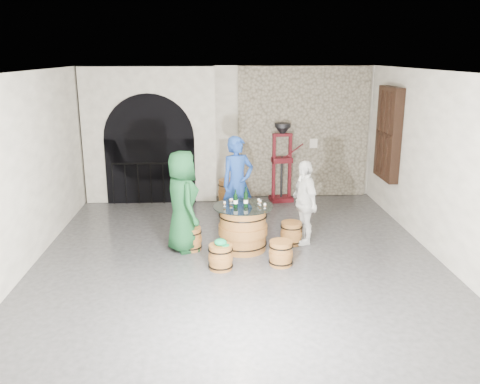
{
  "coord_description": "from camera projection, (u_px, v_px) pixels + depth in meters",
  "views": [
    {
      "loc": [
        -0.4,
        -8.34,
        3.48
      ],
      "look_at": [
        0.07,
        0.52,
        1.05
      ],
      "focal_mm": 38.0,
      "sensor_mm": 36.0,
      "label": 1
    }
  ],
  "objects": [
    {
      "name": "control_box",
      "position": [
        313.0,
        143.0,
        12.44
      ],
      "size": [
        0.18,
        0.1,
        0.22
      ],
      "primitive_type": "cube",
      "color": "silver",
      "rests_on": "wall_back"
    },
    {
      "name": "tasting_glass_f",
      "position": [
        231.0,
        201.0,
        9.25
      ],
      "size": [
        0.05,
        0.05,
        0.1
      ],
      "primitive_type": null,
      "color": "#B36722",
      "rests_on": "barrel_table"
    },
    {
      "name": "barrel_table",
      "position": [
        243.0,
        228.0,
        9.22
      ],
      "size": [
        1.08,
        1.08,
        0.83
      ],
      "color": "#925C2A",
      "rests_on": "ground"
    },
    {
      "name": "wall_back",
      "position": [
        230.0,
        133.0,
        12.41
      ],
      "size": [
        8.0,
        0.0,
        8.0
      ],
      "primitive_type": "plane",
      "rotation": [
        1.57,
        0.0,
        0.0
      ],
      "color": "silver",
      "rests_on": "ground"
    },
    {
      "name": "person_green",
      "position": [
        182.0,
        201.0,
        9.07
      ],
      "size": [
        0.87,
        1.05,
        1.84
      ],
      "primitive_type": "imported",
      "rotation": [
        0.0,
        0.0,
        1.94
      ],
      "color": "#134421",
      "rests_on": "ground"
    },
    {
      "name": "barrel_stool_right",
      "position": [
        291.0,
        233.0,
        9.55
      ],
      "size": [
        0.42,
        0.42,
        0.43
      ],
      "color": "#925C2A",
      "rests_on": "ground"
    },
    {
      "name": "barrel_stool_left",
      "position": [
        191.0,
        239.0,
        9.26
      ],
      "size": [
        0.42,
        0.42,
        0.43
      ],
      "color": "#925C2A",
      "rests_on": "ground"
    },
    {
      "name": "tasting_glass_e",
      "position": [
        265.0,
        206.0,
        8.95
      ],
      "size": [
        0.05,
        0.05,
        0.1
      ],
      "primitive_type": null,
      "color": "#B36722",
      "rests_on": "barrel_table"
    },
    {
      "name": "wine_bottle_left",
      "position": [
        236.0,
        200.0,
        9.01
      ],
      "size": [
        0.08,
        0.08,
        0.32
      ],
      "color": "black",
      "rests_on": "barrel_table"
    },
    {
      "name": "person_blue",
      "position": [
        238.0,
        183.0,
        10.18
      ],
      "size": [
        0.83,
        0.71,
        1.91
      ],
      "primitive_type": "imported",
      "rotation": [
        0.0,
        0.0,
        0.44
      ],
      "color": "navy",
      "rests_on": "ground"
    },
    {
      "name": "corking_press",
      "position": [
        282.0,
        156.0,
        12.11
      ],
      "size": [
        0.8,
        0.49,
        1.89
      ],
      "rotation": [
        0.0,
        0.0,
        0.15
      ],
      "color": "#540E17",
      "rests_on": "ground"
    },
    {
      "name": "side_barrel",
      "position": [
        228.0,
        193.0,
        11.88
      ],
      "size": [
        0.48,
        0.48,
        0.64
      ],
      "rotation": [
        0.0,
        0.0,
        0.4
      ],
      "color": "#925C2A",
      "rests_on": "ground"
    },
    {
      "name": "tasting_glass_c",
      "position": [
        232.0,
        201.0,
        9.25
      ],
      "size": [
        0.05,
        0.05,
        0.1
      ],
      "primitive_type": null,
      "color": "#B36722",
      "rests_on": "barrel_table"
    },
    {
      "name": "green_cap",
      "position": [
        221.0,
        242.0,
        8.36
      ],
      "size": [
        0.25,
        0.2,
        0.11
      ],
      "color": "#0C8648",
      "rests_on": "barrel_stool_near_left"
    },
    {
      "name": "wine_bottle_right",
      "position": [
        246.0,
        198.0,
        9.17
      ],
      "size": [
        0.08,
        0.08,
        0.32
      ],
      "color": "black",
      "rests_on": "barrel_table"
    },
    {
      "name": "tasting_glass_b",
      "position": [
        260.0,
        203.0,
        9.15
      ],
      "size": [
        0.05,
        0.05,
        0.1
      ],
      "primitive_type": null,
      "color": "#B36722",
      "rests_on": "barrel_table"
    },
    {
      "name": "wall_right",
      "position": [
        440.0,
        166.0,
        8.73
      ],
      "size": [
        0.0,
        8.0,
        8.0
      ],
      "primitive_type": "plane",
      "rotation": [
        1.57,
        0.0,
        -1.57
      ],
      "color": "silver",
      "rests_on": "ground"
    },
    {
      "name": "tasting_glass_d",
      "position": [
        259.0,
        201.0,
        9.24
      ],
      "size": [
        0.05,
        0.05,
        0.1
      ],
      "primitive_type": null,
      "color": "#B36722",
      "rests_on": "barrel_table"
    },
    {
      "name": "ceiling",
      "position": [
        237.0,
        71.0,
        8.13
      ],
      "size": [
        8.0,
        8.0,
        0.0
      ],
      "primitive_type": "plane",
      "rotation": [
        3.14,
        0.0,
        0.0
      ],
      "color": "beige",
      "rests_on": "wall_back"
    },
    {
      "name": "arched_opening",
      "position": [
        150.0,
        136.0,
        12.06
      ],
      "size": [
        3.1,
        0.6,
        3.19
      ],
      "color": "silver",
      "rests_on": "ground"
    },
    {
      "name": "wine_bottle_center",
      "position": [
        246.0,
        200.0,
        9.03
      ],
      "size": [
        0.08,
        0.08,
        0.32
      ],
      "color": "black",
      "rests_on": "barrel_table"
    },
    {
      "name": "barrel_stool_near_right",
      "position": [
        281.0,
        253.0,
        8.59
      ],
      "size": [
        0.42,
        0.42,
        0.43
      ],
      "color": "#925C2A",
      "rests_on": "ground"
    },
    {
      "name": "person_white",
      "position": [
        304.0,
        202.0,
        9.46
      ],
      "size": [
        0.59,
        1.0,
        1.59
      ],
      "primitive_type": "imported",
      "rotation": [
        0.0,
        0.0,
        -1.34
      ],
      "color": "silver",
      "rests_on": "ground"
    },
    {
      "name": "stone_facing_panel",
      "position": [
        303.0,
        133.0,
        12.44
      ],
      "size": [
        3.2,
        0.12,
        3.18
      ],
      "primitive_type": "cube",
      "color": "gray",
      "rests_on": "ground"
    },
    {
      "name": "barrel_stool_far",
      "position": [
        238.0,
        222.0,
        10.19
      ],
      "size": [
        0.42,
        0.42,
        0.43
      ],
      "color": "#925C2A",
      "rests_on": "ground"
    },
    {
      "name": "tasting_glass_a",
      "position": [
        225.0,
        204.0,
        9.07
      ],
      "size": [
        0.05,
        0.05,
        0.1
      ],
      "primitive_type": null,
      "color": "#B36722",
      "rests_on": "barrel_table"
    },
    {
      "name": "ground",
      "position": [
        238.0,
        257.0,
        8.98
      ],
      "size": [
        8.0,
        8.0,
        0.0
      ],
      "primitive_type": "plane",
      "color": "#313133",
      "rests_on": "ground"
    },
    {
      "name": "shuttered_window",
      "position": [
        388.0,
        134.0,
        10.98
      ],
      "size": [
        0.23,
        1.1,
        2.0
      ],
      "color": "black",
      "rests_on": "wall_right"
    },
    {
      "name": "wall_front",
      "position": [
        258.0,
        263.0,
        4.7
      ],
      "size": [
        8.0,
        0.0,
        8.0
      ],
      "primitive_type": "plane",
      "rotation": [
        -1.57,
        0.0,
        0.0
      ],
      "color": "silver",
      "rests_on": "ground"
    },
    {
      "name": "wall_left",
      "position": [
        26.0,
        171.0,
        8.38
      ],
      "size": [
        0.0,
        8.0,
        8.0
      ],
      "primitive_type": "plane",
      "rotation": [
        1.57,
        0.0,
        1.57
      ],
      "color": "silver",
      "rests_on": "ground"
    },
    {
      "name": "barrel_stool_near_left",
      "position": [
        221.0,
        257.0,
        8.43
      ],
      "size": [
        0.42,
        0.42,
        0.43
      ],
      "color": "#925C2A",
      "rests_on": "ground"
    }
  ]
}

